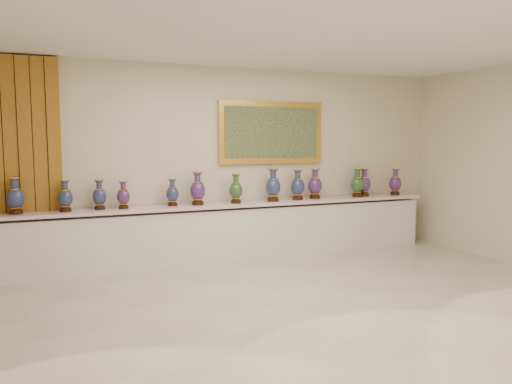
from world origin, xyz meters
TOP-DOWN VIEW (x-y plane):
  - ground at (0.00, 0.00)m, footprint 8.00×8.00m
  - room at (-2.39, 2.44)m, footprint 8.00×8.00m
  - counter at (0.00, 2.27)m, footprint 7.28×0.48m
  - vase_1 at (-2.82, 2.26)m, footprint 0.28×0.28m
  - vase_2 at (-2.21, 2.24)m, footprint 0.24×0.24m
  - vase_3 at (-1.76, 2.28)m, footprint 0.22×0.22m
  - vase_4 at (-1.44, 2.24)m, footprint 0.24×0.24m
  - vase_5 at (-0.72, 2.28)m, footprint 0.22×0.22m
  - vase_6 at (-0.35, 2.24)m, footprint 0.31×0.31m
  - vase_7 at (0.25, 2.21)m, footprint 0.23×0.23m
  - vase_8 at (0.88, 2.21)m, footprint 0.24×0.24m
  - vase_9 at (1.33, 2.25)m, footprint 0.26×0.26m
  - vase_10 at (1.67, 2.27)m, footprint 0.30×0.30m
  - vase_11 at (2.46, 2.21)m, footprint 0.27×0.27m
  - vase_12 at (2.63, 2.26)m, footprint 0.26×0.26m
  - vase_13 at (3.25, 2.21)m, footprint 0.27×0.27m

SIDE VIEW (x-z plane):
  - ground at x=0.00m, z-range 0.00..0.00m
  - counter at x=0.00m, z-range -0.01..0.89m
  - vase_4 at x=-1.44m, z-range 0.88..1.27m
  - vase_5 at x=-0.72m, z-range 0.88..1.28m
  - vase_3 at x=-1.76m, z-range 0.88..1.30m
  - vase_2 at x=-2.21m, z-range 0.88..1.31m
  - vase_7 at x=0.25m, z-range 0.88..1.33m
  - vase_13 at x=3.25m, z-range 0.88..1.34m
  - vase_12 at x=2.63m, z-range 0.88..1.36m
  - vase_1 at x=-2.82m, z-range 0.87..1.36m
  - vase_9 at x=1.33m, z-range 0.87..1.36m
  - vase_11 at x=2.46m, z-range 0.87..1.37m
  - vase_10 at x=1.67m, z-range 0.87..1.37m
  - vase_6 at x=-0.35m, z-range 0.87..1.37m
  - vase_8 at x=0.88m, z-range 0.87..1.39m
  - room at x=-2.39m, z-range -2.42..5.58m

